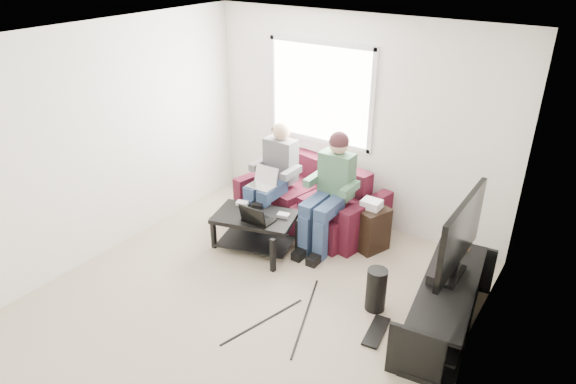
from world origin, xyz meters
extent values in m
plane|color=#BBA691|center=(0.00, 0.00, 0.00)|extent=(4.50, 4.50, 0.00)
plane|color=white|center=(0.00, 0.00, 2.60)|extent=(4.50, 4.50, 0.00)
plane|color=white|center=(0.00, 2.25, 1.30)|extent=(4.50, 0.00, 4.50)
plane|color=white|center=(-2.00, 0.00, 1.30)|extent=(0.00, 4.50, 4.50)
plane|color=white|center=(2.00, 0.00, 1.30)|extent=(0.00, 4.50, 4.50)
cube|color=white|center=(-0.50, 2.24, 1.60)|extent=(1.40, 0.01, 1.20)
cube|color=silver|center=(-0.50, 2.23, 1.60)|extent=(1.48, 0.04, 1.28)
cube|color=#4D1321|center=(-0.31, 1.75, 0.20)|extent=(1.53, 1.02, 0.40)
cube|color=#4D1321|center=(-0.31, 2.08, 0.60)|extent=(1.42, 0.47, 0.41)
cube|color=#4D1321|center=(-1.09, 1.75, 0.28)|extent=(0.32, 0.87, 0.57)
cube|color=#4D1321|center=(0.47, 1.75, 0.28)|extent=(0.32, 0.87, 0.57)
cube|color=#4D1321|center=(-0.66, 1.73, 0.45)|extent=(0.78, 0.75, 0.10)
cube|color=#4D1321|center=(0.04, 1.73, 0.45)|extent=(0.78, 0.75, 0.10)
cube|color=#324A70|center=(-0.81, 1.34, 0.57)|extent=(0.16, 0.45, 0.14)
cube|color=#324A70|center=(-0.61, 1.34, 0.57)|extent=(0.16, 0.45, 0.14)
cube|color=#324A70|center=(-0.81, 1.16, 0.25)|extent=(0.13, 0.13, 0.50)
cube|color=#324A70|center=(-0.61, 1.16, 0.25)|extent=(0.13, 0.13, 0.50)
cube|color=#58585D|center=(-0.71, 1.67, 0.85)|extent=(0.40, 0.22, 0.55)
sphere|color=tan|center=(-0.71, 1.69, 1.22)|extent=(0.22, 0.22, 0.22)
cube|color=#324A70|center=(-0.01, 1.34, 0.57)|extent=(0.16, 0.45, 0.14)
cube|color=#324A70|center=(0.19, 1.34, 0.57)|extent=(0.16, 0.45, 0.14)
cube|color=#324A70|center=(-0.01, 1.16, 0.25)|extent=(0.13, 0.13, 0.50)
cube|color=#324A70|center=(0.19, 1.16, 0.25)|extent=(0.13, 0.13, 0.50)
cube|color=#585A5B|center=(0.09, 1.67, 0.85)|extent=(0.40, 0.22, 0.55)
sphere|color=tan|center=(0.09, 1.69, 1.22)|extent=(0.22, 0.22, 0.22)
sphere|color=#361B1E|center=(0.09, 1.69, 1.26)|extent=(0.23, 0.23, 0.23)
cube|color=black|center=(-0.55, 0.90, 0.44)|extent=(1.04, 0.80, 0.05)
cube|color=black|center=(-0.55, 0.90, 0.10)|extent=(0.95, 0.70, 0.02)
cube|color=black|center=(-0.98, 0.65, 0.21)|extent=(0.05, 0.05, 0.41)
cube|color=black|center=(-0.11, 0.65, 0.21)|extent=(0.05, 0.05, 0.41)
cube|color=black|center=(-0.98, 1.16, 0.21)|extent=(0.05, 0.05, 0.41)
cube|color=black|center=(-0.11, 1.16, 0.21)|extent=(0.05, 0.05, 0.41)
cube|color=silver|center=(-0.83, 1.02, 0.48)|extent=(0.16, 0.13, 0.04)
cube|color=black|center=(-0.65, 1.08, 0.48)|extent=(0.16, 0.13, 0.04)
cube|color=gray|center=(-0.25, 1.05, 0.48)|extent=(0.16, 0.12, 0.04)
cube|color=black|center=(1.77, 0.80, 0.50)|extent=(0.68, 1.62, 0.04)
cube|color=black|center=(1.77, 0.80, 0.26)|extent=(0.64, 1.55, 0.03)
cube|color=black|center=(1.77, 0.80, 0.03)|extent=(0.68, 1.62, 0.06)
cube|color=black|center=(1.77, 0.03, 0.26)|extent=(0.47, 0.11, 0.52)
cube|color=black|center=(1.77, 1.56, 0.26)|extent=(0.47, 0.11, 0.52)
cube|color=black|center=(1.77, 0.90, 0.54)|extent=(0.12, 0.40, 0.04)
cube|color=black|center=(1.77, 0.90, 0.62)|extent=(0.06, 0.06, 0.12)
cube|color=black|center=(1.77, 0.90, 1.01)|extent=(0.05, 1.10, 0.65)
cube|color=#E93689|center=(1.74, 0.90, 1.01)|extent=(0.01, 1.01, 0.58)
cube|color=black|center=(1.65, 0.90, 0.57)|extent=(0.12, 0.50, 0.10)
cylinder|color=#A87148|center=(1.72, 1.43, 0.58)|extent=(0.08, 0.08, 0.12)
cube|color=silver|center=(1.77, 0.40, 0.31)|extent=(0.30, 0.22, 0.06)
cube|color=gray|center=(1.77, 1.10, 0.32)|extent=(0.34, 0.26, 0.08)
cube|color=black|center=(1.77, 0.75, 0.31)|extent=(0.38, 0.30, 0.07)
cylinder|color=black|center=(1.11, 0.70, 0.23)|extent=(0.20, 0.20, 0.46)
cube|color=black|center=(1.28, 0.38, 0.01)|extent=(0.21, 0.47, 0.03)
cube|color=black|center=(0.55, 1.69, 0.27)|extent=(0.36, 0.36, 0.53)
cube|color=silver|center=(0.55, 1.69, 0.58)|extent=(0.22, 0.18, 0.10)
camera|label=1|loc=(2.68, -3.18, 3.34)|focal=32.00mm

